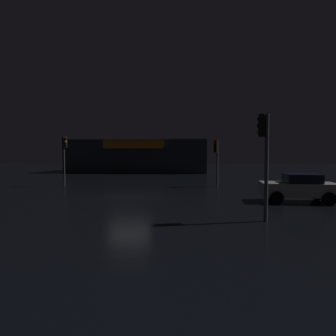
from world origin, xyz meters
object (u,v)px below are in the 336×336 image
at_px(store_building, 139,156).
at_px(traffic_signal_cross_left, 217,155).
at_px(traffic_signal_opposite, 65,148).
at_px(traffic_signal_main, 264,146).
at_px(car_near, 299,187).

height_order(store_building, traffic_signal_cross_left, store_building).
relative_size(store_building, traffic_signal_opposite, 4.84).
distance_m(store_building, traffic_signal_opposite, 19.61).
distance_m(store_building, traffic_signal_cross_left, 21.35).
height_order(traffic_signal_main, car_near, traffic_signal_main).
height_order(traffic_signal_opposite, traffic_signal_cross_left, traffic_signal_opposite).
relative_size(traffic_signal_opposite, car_near, 1.02).
distance_m(traffic_signal_main, car_near, 5.96).
bearing_deg(traffic_signal_main, store_building, 108.97).
xyz_separation_m(store_building, traffic_signal_opposite, (-2.61, -19.41, 0.83)).
bearing_deg(traffic_signal_cross_left, car_near, -61.66).
relative_size(store_building, traffic_signal_cross_left, 5.31).
bearing_deg(traffic_signal_opposite, traffic_signal_cross_left, 2.06).
xyz_separation_m(traffic_signal_opposite, traffic_signal_cross_left, (12.41, 0.45, -0.57)).
height_order(traffic_signal_main, traffic_signal_opposite, traffic_signal_main).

